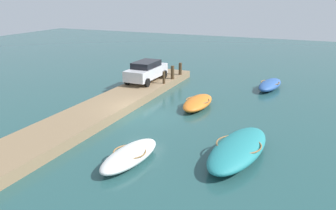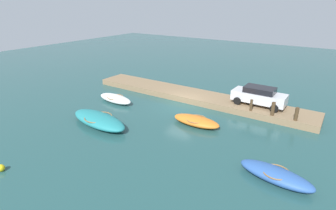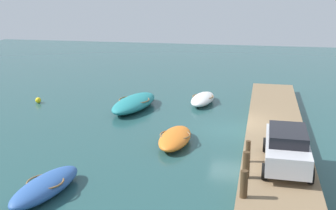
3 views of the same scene
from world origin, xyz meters
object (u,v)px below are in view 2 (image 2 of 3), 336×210
at_px(parked_car, 259,96).
at_px(mooring_post_mid_east, 251,105).
at_px(rowboat_orange, 196,121).
at_px(mooring_post_mid_west, 273,109).
at_px(motorboat_teal, 99,120).
at_px(rowboat_white, 115,99).
at_px(marker_buoy, 1,168).
at_px(rowboat_blue, 276,175).
at_px(mooring_post_west, 296,114).

bearing_deg(parked_car, mooring_post_mid_east, 86.07).
relative_size(rowboat_orange, mooring_post_mid_west, 3.52).
distance_m(motorboat_teal, rowboat_white, 4.92).
bearing_deg(mooring_post_mid_east, marker_buoy, 58.88).
bearing_deg(rowboat_blue, mooring_post_west, -79.23).
distance_m(rowboat_orange, rowboat_blue, 7.56).
distance_m(parked_car, marker_buoy, 18.91).
bearing_deg(rowboat_blue, rowboat_white, -6.36).
relative_size(rowboat_orange, mooring_post_west, 3.72).
bearing_deg(mooring_post_mid_west, parked_car, -45.24).
distance_m(rowboat_orange, parked_car, 6.21).
bearing_deg(rowboat_blue, mooring_post_mid_west, -66.71).
xyz_separation_m(rowboat_white, parked_car, (-11.57, -5.13, 1.05)).
relative_size(rowboat_orange, rowboat_blue, 0.93).
height_order(rowboat_orange, mooring_post_west, mooring_post_west).
xyz_separation_m(mooring_post_west, marker_buoy, (12.36, 14.95, -0.86)).
xyz_separation_m(rowboat_white, mooring_post_west, (-14.79, -3.57, 0.71)).
relative_size(rowboat_white, mooring_post_mid_west, 3.70).
height_order(parked_car, marker_buoy, parked_car).
relative_size(mooring_post_west, marker_buoy, 2.49).
height_order(rowboat_white, mooring_post_mid_west, mooring_post_mid_west).
xyz_separation_m(motorboat_teal, marker_buoy, (0.02, 7.11, -0.22)).
xyz_separation_m(mooring_post_west, mooring_post_mid_east, (3.34, 0.00, -0.04)).
xyz_separation_m(motorboat_teal, parked_car, (-9.12, -9.40, 0.97)).
relative_size(mooring_post_mid_west, mooring_post_mid_east, 1.14).
bearing_deg(rowboat_white, mooring_post_mid_west, -159.92).
distance_m(rowboat_blue, mooring_post_mid_east, 8.32).
distance_m(mooring_post_mid_east, parked_car, 1.61).
height_order(rowboat_orange, mooring_post_mid_east, mooring_post_mid_east).
bearing_deg(marker_buoy, parked_car, -118.98).
bearing_deg(rowboat_orange, mooring_post_west, -148.88).
bearing_deg(mooring_post_west, marker_buoy, 50.41).
relative_size(motorboat_teal, mooring_post_mid_east, 6.12).
bearing_deg(motorboat_teal, mooring_post_mid_west, -137.37).
height_order(mooring_post_mid_west, parked_car, parked_car).
xyz_separation_m(mooring_post_mid_west, parked_car, (1.55, -1.56, 0.30)).
relative_size(rowboat_white, parked_car, 0.90).
bearing_deg(parked_car, rowboat_blue, 112.28).
distance_m(rowboat_white, mooring_post_mid_west, 13.61).
xyz_separation_m(parked_car, marker_buoy, (9.15, 16.51, -1.19)).
relative_size(rowboat_blue, parked_car, 0.92).
bearing_deg(rowboat_white, rowboat_blue, 170.61).
bearing_deg(marker_buoy, mooring_post_west, -129.59).
relative_size(rowboat_blue, mooring_post_mid_west, 3.77).
bearing_deg(mooring_post_mid_east, parked_car, -94.40).
distance_m(rowboat_orange, mooring_post_mid_east, 4.80).
bearing_deg(motorboat_teal, parked_car, -127.81).
distance_m(motorboat_teal, rowboat_blue, 12.72).
distance_m(rowboat_blue, mooring_post_west, 7.46).
height_order(mooring_post_mid_west, marker_buoy, mooring_post_mid_west).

